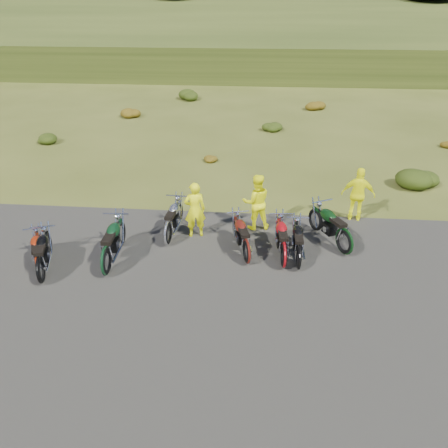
# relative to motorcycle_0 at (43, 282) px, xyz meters

# --- Properties ---
(ground) EXTENTS (300.00, 300.00, 0.00)m
(ground) POSITION_rel_motorcycle_0_xyz_m (3.76, 0.56, 0.00)
(ground) COLOR #414918
(ground) RESTS_ON ground
(gravel_pad) EXTENTS (20.00, 12.00, 0.04)m
(gravel_pad) POSITION_rel_motorcycle_0_xyz_m (3.76, -1.44, 0.00)
(gravel_pad) COLOR black
(gravel_pad) RESTS_ON ground
(hill_slope) EXTENTS (300.00, 45.97, 9.37)m
(hill_slope) POSITION_rel_motorcycle_0_xyz_m (3.76, 50.56, 0.00)
(hill_slope) COLOR #2D3A13
(hill_slope) RESTS_ON ground
(hill_plateau) EXTENTS (300.00, 90.00, 9.17)m
(hill_plateau) POSITION_rel_motorcycle_0_xyz_m (3.76, 110.56, 0.00)
(hill_plateau) COLOR #2D3A13
(hill_plateau) RESTS_ON ground
(shrub_1) EXTENTS (1.03, 1.03, 0.61)m
(shrub_1) POSITION_rel_motorcycle_0_xyz_m (-5.34, 11.86, 0.31)
(shrub_1) COLOR black
(shrub_1) RESTS_ON ground
(shrub_2) EXTENTS (1.30, 1.30, 0.77)m
(shrub_2) POSITION_rel_motorcycle_0_xyz_m (-2.44, 17.16, 0.38)
(shrub_2) COLOR brown
(shrub_2) RESTS_ON ground
(shrub_3) EXTENTS (1.56, 1.56, 0.92)m
(shrub_3) POSITION_rel_motorcycle_0_xyz_m (0.46, 22.46, 0.46)
(shrub_3) COLOR black
(shrub_3) RESTS_ON ground
(shrub_4) EXTENTS (0.77, 0.77, 0.45)m
(shrub_4) POSITION_rel_motorcycle_0_xyz_m (3.36, 9.76, 0.23)
(shrub_4) COLOR brown
(shrub_4) RESTS_ON ground
(shrub_5) EXTENTS (1.03, 1.03, 0.61)m
(shrub_5) POSITION_rel_motorcycle_0_xyz_m (6.26, 15.06, 0.31)
(shrub_5) COLOR black
(shrub_5) RESTS_ON ground
(shrub_6) EXTENTS (1.30, 1.30, 0.77)m
(shrub_6) POSITION_rel_motorcycle_0_xyz_m (9.16, 20.36, 0.38)
(shrub_6) COLOR brown
(shrub_6) RESTS_ON ground
(shrub_7) EXTENTS (1.56, 1.56, 0.92)m
(shrub_7) POSITION_rel_motorcycle_0_xyz_m (12.06, 7.66, 0.46)
(shrub_7) COLOR black
(shrub_7) RESTS_ON ground
(shrub_8) EXTENTS (0.77, 0.77, 0.45)m
(shrub_8) POSITION_rel_motorcycle_0_xyz_m (14.96, 12.96, 0.23)
(shrub_8) COLOR brown
(shrub_8) RESTS_ON ground
(motorcycle_0) EXTENTS (1.26, 2.20, 1.09)m
(motorcycle_0) POSITION_rel_motorcycle_0_xyz_m (0.00, 0.00, 0.00)
(motorcycle_0) COLOR black
(motorcycle_0) RESTS_ON ground
(motorcycle_1) EXTENTS (1.40, 2.02, 1.01)m
(motorcycle_1) POSITION_rel_motorcycle_0_xyz_m (-0.14, 0.17, 0.00)
(motorcycle_1) COLOR maroon
(motorcycle_1) RESTS_ON ground
(motorcycle_2) EXTENTS (0.87, 2.38, 1.23)m
(motorcycle_2) POSITION_rel_motorcycle_0_xyz_m (1.62, 0.52, 0.00)
(motorcycle_2) COLOR black
(motorcycle_2) RESTS_ON ground
(motorcycle_3) EXTENTS (0.85, 2.19, 1.12)m
(motorcycle_3) POSITION_rel_motorcycle_0_xyz_m (2.98, 2.27, 0.00)
(motorcycle_3) COLOR #ACACB1
(motorcycle_3) RESTS_ON ground
(motorcycle_4) EXTENTS (1.24, 2.19, 1.09)m
(motorcycle_4) POSITION_rel_motorcycle_0_xyz_m (5.43, 1.42, 0.00)
(motorcycle_4) COLOR #57150E
(motorcycle_4) RESTS_ON ground
(motorcycle_5) EXTENTS (0.68, 2.02, 1.06)m
(motorcycle_5) POSITION_rel_motorcycle_0_xyz_m (6.89, 1.24, 0.00)
(motorcycle_5) COLOR black
(motorcycle_5) RESTS_ON ground
(motorcycle_6) EXTENTS (0.86, 2.16, 1.11)m
(motorcycle_6) POSITION_rel_motorcycle_0_xyz_m (6.47, 1.30, 0.00)
(motorcycle_6) COLOR maroon
(motorcycle_6) RESTS_ON ground
(motorcycle_7) EXTENTS (1.74, 2.39, 1.20)m
(motorcycle_7) POSITION_rel_motorcycle_0_xyz_m (8.27, 2.15, 0.00)
(motorcycle_7) COLOR black
(motorcycle_7) RESTS_ON ground
(person_middle) EXTENTS (0.75, 0.59, 1.82)m
(person_middle) POSITION_rel_motorcycle_0_xyz_m (3.75, 2.84, 0.91)
(person_middle) COLOR #E7EA0C
(person_middle) RESTS_ON ground
(person_right_a) EXTENTS (1.03, 0.87, 1.86)m
(person_right_a) POSITION_rel_motorcycle_0_xyz_m (5.63, 3.54, 0.93)
(person_right_a) COLOR #E7EA0C
(person_right_a) RESTS_ON ground
(person_right_b) EXTENTS (1.15, 0.65, 1.86)m
(person_right_b) POSITION_rel_motorcycle_0_xyz_m (9.01, 4.42, 0.93)
(person_right_b) COLOR #E7EA0C
(person_right_b) RESTS_ON ground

